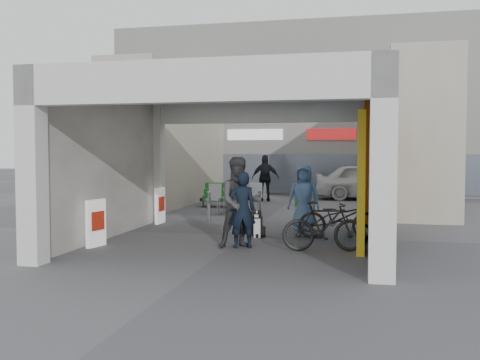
% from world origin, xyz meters
% --- Properties ---
extents(ground, '(90.00, 90.00, 0.00)m').
position_xyz_m(ground, '(0.00, 0.00, 0.00)').
color(ground, '#4F4F54').
rests_on(ground, ground).
extents(arcade_canopy, '(6.40, 6.45, 6.40)m').
position_xyz_m(arcade_canopy, '(0.54, -0.82, 2.30)').
color(arcade_canopy, silver).
rests_on(arcade_canopy, ground).
extents(far_building, '(18.00, 4.08, 8.00)m').
position_xyz_m(far_building, '(-0.00, 13.99, 3.99)').
color(far_building, white).
rests_on(far_building, ground).
extents(plaza_bldg_left, '(2.00, 9.00, 5.00)m').
position_xyz_m(plaza_bldg_left, '(-4.50, 7.50, 2.50)').
color(plaza_bldg_left, '#BBB39B').
rests_on(plaza_bldg_left, ground).
extents(plaza_bldg_right, '(2.00, 9.00, 5.00)m').
position_xyz_m(plaza_bldg_right, '(4.50, 7.50, 2.50)').
color(plaza_bldg_right, '#BBB39B').
rests_on(plaza_bldg_right, ground).
extents(bollard_left, '(0.09, 0.09, 0.86)m').
position_xyz_m(bollard_left, '(-1.52, 2.34, 0.43)').
color(bollard_left, gray).
rests_on(bollard_left, ground).
extents(bollard_center, '(0.09, 0.09, 0.91)m').
position_xyz_m(bollard_center, '(-0.09, 2.57, 0.45)').
color(bollard_center, gray).
rests_on(bollard_center, ground).
extents(bollard_right, '(0.09, 0.09, 0.99)m').
position_xyz_m(bollard_right, '(1.48, 2.22, 0.49)').
color(bollard_right, gray).
rests_on(bollard_right, ground).
extents(advert_board_near, '(0.21, 0.55, 1.00)m').
position_xyz_m(advert_board_near, '(-2.75, -2.15, 0.51)').
color(advert_board_near, white).
rests_on(advert_board_near, ground).
extents(advert_board_far, '(0.12, 0.55, 1.00)m').
position_xyz_m(advert_board_far, '(-2.75, 1.62, 0.51)').
color(advert_board_far, white).
rests_on(advert_board_far, ground).
extents(cafe_set, '(1.62, 1.31, 0.98)m').
position_xyz_m(cafe_set, '(-1.31, 4.52, 0.35)').
color(cafe_set, '#B3B4B9').
rests_on(cafe_set, ground).
extents(produce_stand, '(1.33, 0.72, 0.87)m').
position_xyz_m(produce_stand, '(-2.25, 6.36, 0.35)').
color(produce_stand, black).
rests_on(produce_stand, ground).
extents(crate_stack, '(0.49, 0.40, 0.56)m').
position_xyz_m(crate_stack, '(0.63, 7.14, 0.28)').
color(crate_stack, '#1A5B1F').
rests_on(crate_stack, ground).
extents(border_collie, '(0.25, 0.49, 0.68)m').
position_xyz_m(border_collie, '(0.36, -0.17, 0.27)').
color(border_collie, black).
rests_on(border_collie, ground).
extents(man_with_dog, '(0.68, 0.56, 1.60)m').
position_xyz_m(man_with_dog, '(0.29, -1.62, 0.80)').
color(man_with_dog, black).
rests_on(man_with_dog, ground).
extents(man_back_turned, '(1.13, 1.03, 1.90)m').
position_xyz_m(man_back_turned, '(0.24, -1.59, 0.95)').
color(man_back_turned, '#3A3A3C').
rests_on(man_back_turned, ground).
extents(man_elderly, '(0.87, 0.62, 1.68)m').
position_xyz_m(man_elderly, '(1.30, 1.25, 0.84)').
color(man_elderly, '#5879AB').
rests_on(man_elderly, ground).
extents(man_crates, '(1.16, 0.62, 1.88)m').
position_xyz_m(man_crates, '(-0.98, 8.88, 0.94)').
color(man_crates, black).
rests_on(man_crates, ground).
extents(bicycle_front, '(1.92, 0.90, 0.97)m').
position_xyz_m(bicycle_front, '(2.23, -0.04, 0.48)').
color(bicycle_front, black).
rests_on(bicycle_front, ground).
extents(bicycle_rear, '(1.75, 0.77, 1.01)m').
position_xyz_m(bicycle_rear, '(1.99, -1.66, 0.51)').
color(bicycle_rear, black).
rests_on(bicycle_rear, ground).
extents(white_van, '(4.61, 2.06, 1.54)m').
position_xyz_m(white_van, '(3.14, 10.54, 0.77)').
color(white_van, silver).
rests_on(white_van, ground).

